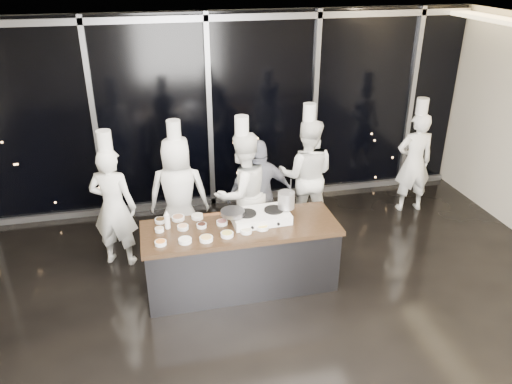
# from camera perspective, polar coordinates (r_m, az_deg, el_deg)

# --- Properties ---
(ground) EXTENTS (9.00, 9.00, 0.00)m
(ground) POSITION_cam_1_polar(r_m,az_deg,el_deg) (6.04, 0.11, -15.53)
(ground) COLOR black
(ground) RESTS_ON ground
(room_shell) EXTENTS (9.02, 7.02, 3.21)m
(room_shell) POSITION_cam_1_polar(r_m,az_deg,el_deg) (4.91, 2.13, 4.94)
(room_shell) COLOR beige
(room_shell) RESTS_ON ground
(window_wall) EXTENTS (8.90, 0.11, 3.20)m
(window_wall) POSITION_cam_1_polar(r_m,az_deg,el_deg) (8.28, -5.37, 8.83)
(window_wall) COLOR black
(window_wall) RESTS_ON ground
(demo_counter) EXTENTS (2.46, 0.86, 0.90)m
(demo_counter) POSITION_cam_1_polar(r_m,az_deg,el_deg) (6.47, -1.72, -7.37)
(demo_counter) COLOR #343338
(demo_counter) RESTS_ON ground
(stove) EXTENTS (0.75, 0.49, 0.14)m
(stove) POSITION_cam_1_polar(r_m,az_deg,el_deg) (6.33, 0.49, -2.78)
(stove) COLOR white
(stove) RESTS_ON demo_counter
(frying_pan) EXTENTS (0.53, 0.32, 0.05)m
(frying_pan) POSITION_cam_1_polar(r_m,az_deg,el_deg) (6.21, -2.77, -2.36)
(frying_pan) COLOR gray
(frying_pan) RESTS_ON stove
(stock_pot) EXTENTS (0.22, 0.22, 0.21)m
(stock_pot) POSITION_cam_1_polar(r_m,az_deg,el_deg) (6.34, 3.48, -0.91)
(stock_pot) COLOR silver
(stock_pot) RESTS_ON stove
(prep_bowls) EXTENTS (1.40, 0.75, 0.05)m
(prep_bowls) POSITION_cam_1_polar(r_m,az_deg,el_deg) (6.18, -5.90, -4.09)
(prep_bowls) COLOR white
(prep_bowls) RESTS_ON demo_counter
(squeeze_bottle) EXTENTS (0.07, 0.07, 0.25)m
(squeeze_bottle) POSITION_cam_1_polar(r_m,az_deg,el_deg) (6.24, -10.12, -3.15)
(squeeze_bottle) COLOR white
(squeeze_bottle) RESTS_ON demo_counter
(chef_far_left) EXTENTS (0.73, 0.60, 1.96)m
(chef_far_left) POSITION_cam_1_polar(r_m,az_deg,el_deg) (7.03, -15.98, -1.56)
(chef_far_left) COLOR white
(chef_far_left) RESTS_ON ground
(chef_left) EXTENTS (0.92, 0.67, 1.97)m
(chef_left) POSITION_cam_1_polar(r_m,az_deg,el_deg) (7.18, -8.85, -0.22)
(chef_left) COLOR white
(chef_left) RESTS_ON ground
(chef_center) EXTENTS (1.07, 0.96, 2.03)m
(chef_center) POSITION_cam_1_polar(r_m,az_deg,el_deg) (7.08, -1.55, -0.06)
(chef_center) COLOR white
(chef_center) RESTS_ON ground
(guest) EXTENTS (1.00, 0.49, 1.66)m
(guest) POSITION_cam_1_polar(r_m,az_deg,el_deg) (7.19, 0.43, -0.31)
(guest) COLOR #131C35
(guest) RESTS_ON ground
(chef_right) EXTENTS (1.05, 0.93, 2.03)m
(chef_right) POSITION_cam_1_polar(r_m,az_deg,el_deg) (7.68, 5.78, 1.94)
(chef_right) COLOR white
(chef_right) RESTS_ON ground
(chef_side) EXTENTS (0.65, 0.45, 1.94)m
(chef_side) POSITION_cam_1_polar(r_m,az_deg,el_deg) (8.64, 17.61, 3.36)
(chef_side) COLOR white
(chef_side) RESTS_ON ground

